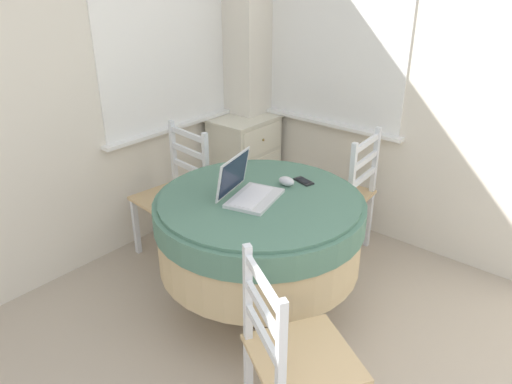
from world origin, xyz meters
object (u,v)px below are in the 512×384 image
dining_chair_near_back_window (175,195)px  cell_phone (304,181)px  computer_mouse (287,181)px  round_dining_table (259,226)px  dining_chair_camera_near (293,359)px  dining_chair_near_right_window (343,196)px  corner_cabinet (245,162)px  laptop (247,190)px

dining_chair_near_back_window → cell_phone: bearing=-79.1°
computer_mouse → cell_phone: (0.10, -0.05, -0.02)m
cell_phone → dining_chair_near_back_window: size_ratio=0.15×
round_dining_table → dining_chair_camera_near: (-0.57, -0.65, -0.13)m
dining_chair_near_right_window → dining_chair_camera_near: size_ratio=1.00×
round_dining_table → dining_chair_near_right_window: size_ratio=1.27×
round_dining_table → corner_cabinet: size_ratio=1.50×
round_dining_table → dining_chair_near_right_window: 0.87m
cell_phone → dining_chair_camera_near: dining_chair_camera_near is taller
corner_cabinet → dining_chair_camera_near: bearing=-133.7°
round_dining_table → corner_cabinet: 1.39m
dining_chair_near_back_window → dining_chair_camera_near: bearing=-115.1°
cell_phone → dining_chair_camera_near: (-0.88, -0.58, -0.31)m
laptop → dining_chair_camera_near: (-0.52, -0.69, -0.35)m
round_dining_table → dining_chair_near_right_window: bearing=-1.0°
round_dining_table → dining_chair_near_right_window: (0.86, -0.02, -0.13)m
dining_chair_near_right_window → dining_chair_camera_near: same height
computer_mouse → dining_chair_near_back_window: (-0.08, 0.86, -0.33)m
dining_chair_camera_near → computer_mouse: bearing=39.0°
cell_phone → corner_cabinet: bearing=57.1°
laptop → dining_chair_camera_near: laptop is taller
round_dining_table → cell_phone: size_ratio=8.75×
laptop → dining_chair_near_back_window: (0.19, 0.80, -0.35)m
laptop → dining_chair_near_back_window: 0.90m
computer_mouse → cell_phone: bearing=-26.0°
computer_mouse → corner_cabinet: 1.31m
dining_chair_near_right_window → computer_mouse: bearing=-179.7°
dining_chair_near_right_window → laptop: bearing=176.4°
laptop → dining_chair_near_back_window: size_ratio=0.42×
cell_phone → round_dining_table: bearing=167.9°
dining_chair_near_back_window → dining_chair_camera_near: (-0.70, -1.50, 0.00)m
dining_chair_near_back_window → corner_cabinet: dining_chair_near_back_window is taller
dining_chair_near_back_window → dining_chair_camera_near: size_ratio=1.00×
computer_mouse → corner_cabinet: bearing=52.2°
cell_phone → dining_chair_camera_near: bearing=-146.3°
round_dining_table → dining_chair_near_back_window: size_ratio=1.27×
round_dining_table → dining_chair_near_back_window: 0.87m
dining_chair_camera_near → cell_phone: bearing=33.7°
corner_cabinet → round_dining_table: bearing=-135.3°
cell_phone → dining_chair_near_right_window: 0.63m
laptop → dining_chair_near_back_window: bearing=77.0°
round_dining_table → cell_phone: bearing=-12.1°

